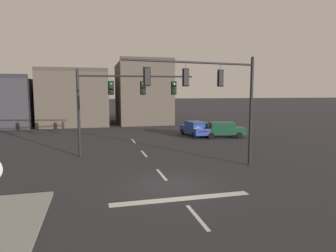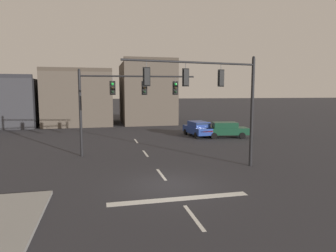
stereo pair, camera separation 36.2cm
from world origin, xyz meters
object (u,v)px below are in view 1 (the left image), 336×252
(signal_mast_far_side, at_px, (118,95))
(car_lot_middle, at_px, (195,128))
(car_lot_nearside, at_px, (223,129))
(signal_mast_near_side, at_px, (214,89))

(signal_mast_far_side, distance_m, car_lot_middle, 12.20)
(car_lot_nearside, bearing_deg, car_lot_middle, 150.08)
(signal_mast_far_side, height_order, car_lot_middle, signal_mast_far_side)
(signal_mast_near_side, distance_m, car_lot_nearside, 13.82)
(car_lot_nearside, bearing_deg, signal_mast_near_side, -117.34)
(car_lot_middle, bearing_deg, signal_mast_far_side, -138.78)
(signal_mast_near_side, bearing_deg, car_lot_middle, 75.00)
(signal_mast_near_side, bearing_deg, car_lot_nearside, 62.66)
(signal_mast_near_side, xyz_separation_m, car_lot_nearside, (6.07, 11.75, -4.02))
(signal_mast_far_side, relative_size, car_lot_middle, 1.86)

